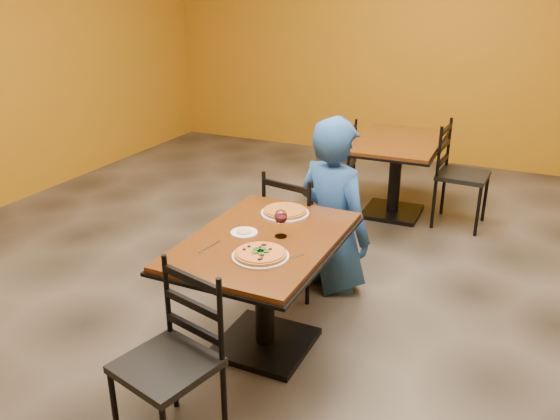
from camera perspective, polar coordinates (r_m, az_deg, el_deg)
The scene contains 18 objects.
floor at distance 4.06m, azimuth 1.69°, elevation -9.74°, with size 7.00×8.00×0.01m, color black.
wall_back at distance 7.34m, azimuth 14.87°, elevation 16.25°, with size 7.00×0.01×3.00m, color #A96212.
table_main at distance 3.39m, azimuth -1.58°, elevation -5.72°, with size 0.83×1.23×0.75m.
table_second at distance 5.56m, azimuth 11.57°, elevation 4.96°, with size 0.83×1.21×0.75m.
chair_main_near at distance 2.81m, azimuth -11.32°, elevation -15.13°, with size 0.41×0.41×0.91m, color black, non-canonical shape.
chair_main_far at distance 4.12m, azimuth 2.06°, elevation -2.01°, with size 0.41×0.41×0.92m, color black, non-canonical shape.
chair_second_left at distance 5.76m, azimuth 5.42°, elevation 4.62°, with size 0.39×0.39×0.86m, color black, non-canonical shape.
chair_second_right at distance 5.48m, azimuth 17.87°, elevation 3.27°, with size 0.43×0.43×0.96m, color black, non-canonical shape.
diner at distance 4.11m, azimuth 5.44°, elevation 0.63°, with size 0.63×0.42×1.29m, color #1B4697.
plate_main at distance 3.07m, azimuth -1.97°, elevation -4.64°, with size 0.31×0.31×0.01m, color white.
pizza_main at distance 3.07m, azimuth -1.97°, elevation -4.37°, with size 0.28×0.28×0.02m, color maroon.
plate_far at distance 3.64m, azimuth 0.50°, elevation -0.30°, with size 0.31×0.31×0.01m, color white.
pizza_far at distance 3.63m, azimuth 0.50°, elevation -0.06°, with size 0.28×0.28×0.02m, color orange.
side_plate at distance 3.36m, azimuth -3.62°, elevation -2.28°, with size 0.16×0.16×0.01m, color white.
dip at distance 3.36m, azimuth -3.62°, elevation -2.14°, with size 0.09×0.09×0.01m, color tan.
wine_glass at distance 3.28m, azimuth 0.09°, elevation -1.24°, with size 0.08×0.08×0.18m, color white, non-canonical shape.
fork at distance 3.21m, azimuth -7.06°, elevation -3.70°, with size 0.01×0.19×0.00m, color silver.
knife at distance 3.05m, azimuth 0.74°, elevation -4.90°, with size 0.01×0.21×0.00m, color silver.
Camera 1 is at (1.35, -3.18, 2.12)m, focal length 36.47 mm.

